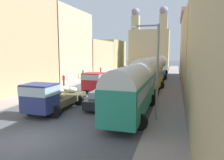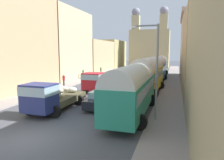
# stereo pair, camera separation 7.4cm
# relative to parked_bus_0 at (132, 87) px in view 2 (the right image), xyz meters

# --- Properties ---
(ground_plane) EXTENTS (154.00, 154.00, 0.00)m
(ground_plane) POSITION_rel_parked_bus_0_xyz_m (-4.60, 20.50, -2.15)
(ground_plane) COLOR #4A4C54
(sidewalk_left) EXTENTS (2.50, 70.00, 0.14)m
(sidewalk_left) POSITION_rel_parked_bus_0_xyz_m (-11.85, 20.50, -2.08)
(sidewalk_left) COLOR #9B918C
(sidewalk_left) RESTS_ON ground
(sidewalk_right) EXTENTS (2.50, 70.00, 0.14)m
(sidewalk_right) POSITION_rel_parked_bus_0_xyz_m (2.65, 20.50, -2.08)
(sidewalk_right) COLOR gray
(sidewalk_right) RESTS_ON ground
(building_left_1) EXTENTS (6.16, 11.38, 14.00)m
(building_left_1) POSITION_rel_parked_bus_0_xyz_m (-15.90, 5.60, 4.89)
(building_left_1) COLOR tan
(building_left_1) RESTS_ON ground
(building_left_2) EXTENTS (5.49, 12.58, 11.95)m
(building_left_2) POSITION_rel_parked_bus_0_xyz_m (-15.85, 17.90, 3.83)
(building_left_2) COLOR beige
(building_left_2) RESTS_ON ground
(building_left_3) EXTENTS (4.30, 14.97, 7.38)m
(building_left_3) POSITION_rel_parked_bus_0_xyz_m (-15.25, 32.16, 1.54)
(building_left_3) COLOR tan
(building_left_3) RESTS_ON ground
(building_left_4) EXTENTS (4.84, 14.18, 8.11)m
(building_left_4) POSITION_rel_parked_bus_0_xyz_m (-15.52, 47.01, 1.91)
(building_left_4) COLOR tan
(building_left_4) RESTS_ON ground
(building_right_1) EXTENTS (5.75, 12.82, 9.18)m
(building_right_1) POSITION_rel_parked_bus_0_xyz_m (6.78, 9.60, 2.45)
(building_right_1) COLOR tan
(building_right_1) RESTS_ON ground
(building_right_2) EXTENTS (6.37, 14.49, 11.15)m
(building_right_2) POSITION_rel_parked_bus_0_xyz_m (6.79, 24.12, 3.46)
(building_right_2) COLOR tan
(building_right_2) RESTS_ON ground
(distant_church) EXTENTS (11.35, 7.04, 17.38)m
(distant_church) POSITION_rel_parked_bus_0_xyz_m (-4.60, 48.26, 3.94)
(distant_church) COLOR tan
(distant_church) RESTS_ON ground
(parked_bus_0) EXTENTS (3.21, 9.86, 3.88)m
(parked_bus_0) POSITION_rel_parked_bus_0_xyz_m (0.00, 0.00, 0.00)
(parked_bus_0) COLOR #299374
(parked_bus_0) RESTS_ON ground
(parked_bus_1) EXTENTS (3.64, 9.19, 4.16)m
(parked_bus_1) POSITION_rel_parked_bus_0_xyz_m (0.00, 9.00, 0.14)
(parked_bus_1) COLOR yellow
(parked_bus_1) RESTS_ON ground
(parked_bus_2) EXTENTS (3.61, 8.39, 3.98)m
(parked_bus_2) POSITION_rel_parked_bus_0_xyz_m (0.00, 18.00, 0.03)
(parked_bus_2) COLOR teal
(parked_bus_2) RESTS_ON ground
(parked_bus_3) EXTENTS (3.22, 9.03, 3.94)m
(parked_bus_3) POSITION_rel_parked_bus_0_xyz_m (0.00, 27.00, 0.04)
(parked_bus_3) COLOR #2D8D6D
(parked_bus_3) RESTS_ON ground
(cargo_truck_0) EXTENTS (3.22, 6.53, 2.50)m
(cargo_truck_0) POSITION_rel_parked_bus_0_xyz_m (-6.37, -1.32, -0.87)
(cargo_truck_0) COLOR navy
(cargo_truck_0) RESTS_ON ground
(cargo_truck_1) EXTENTS (3.17, 7.64, 2.38)m
(cargo_truck_1) POSITION_rel_parked_bus_0_xyz_m (-6.04, 8.61, -0.93)
(cargo_truck_1) COLOR red
(cargo_truck_1) RESTS_ON ground
(car_0) EXTENTS (2.26, 3.66, 1.44)m
(car_0) POSITION_rel_parked_bus_0_xyz_m (-5.98, 21.13, -1.41)
(car_0) COLOR #3F8BCC
(car_0) RESTS_ON ground
(car_1) EXTENTS (2.27, 4.27, 1.48)m
(car_1) POSITION_rel_parked_bus_0_xyz_m (-6.52, 28.35, -1.40)
(car_1) COLOR #B22728
(car_1) RESTS_ON ground
(car_2) EXTENTS (2.31, 4.05, 1.49)m
(car_2) POSITION_rel_parked_bus_0_xyz_m (-6.14, 34.83, -1.40)
(car_2) COLOR silver
(car_2) RESTS_ON ground
(car_3) EXTENTS (2.27, 4.34, 1.50)m
(car_3) POSITION_rel_parked_bus_0_xyz_m (-2.98, 1.20, -1.39)
(car_3) COLOR black
(car_3) RESTS_ON ground
(car_4) EXTENTS (2.27, 3.82, 1.52)m
(car_4) POSITION_rel_parked_bus_0_xyz_m (-2.81, 9.31, -1.39)
(car_4) COLOR silver
(car_4) RESTS_ON ground
(car_5) EXTENTS (2.29, 4.39, 1.49)m
(car_5) POSITION_rel_parked_bus_0_xyz_m (-2.51, 17.58, -1.39)
(car_5) COLOR silver
(car_5) RESTS_ON ground
(car_6) EXTENTS (2.33, 3.66, 1.53)m
(car_6) POSITION_rel_parked_bus_0_xyz_m (-2.63, 32.37, -1.38)
(car_6) COLOR #B63726
(car_6) RESTS_ON ground
(pedestrian_0) EXTENTS (0.51, 0.51, 1.78)m
(pedestrian_0) POSITION_rel_parked_bus_0_xyz_m (-11.39, 9.58, -1.14)
(pedestrian_0) COLOR #464447
(pedestrian_0) RESTS_ON ground
(pedestrian_2) EXTENTS (0.49, 0.49, 1.86)m
(pedestrian_2) POSITION_rel_parked_bus_0_xyz_m (-11.06, 23.44, -1.08)
(pedestrian_2) COLOR #513D3A
(pedestrian_2) RESTS_ON ground
(pedestrian_3) EXTENTS (0.48, 0.48, 1.78)m
(pedestrian_3) POSITION_rel_parked_bus_0_xyz_m (-12.31, 17.87, -1.13)
(pedestrian_3) COLOR navy
(pedestrian_3) RESTS_ON ground
(streetlamp_near) EXTENTS (1.90, 0.28, 6.67)m
(streetlamp_near) POSITION_rel_parked_bus_0_xyz_m (1.64, -1.11, 1.85)
(streetlamp_near) COLOR gray
(streetlamp_near) RESTS_ON ground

